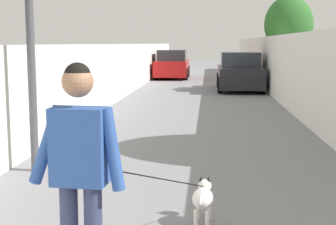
{
  "coord_description": "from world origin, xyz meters",
  "views": [
    {
      "loc": [
        -0.94,
        -0.36,
        1.89
      ],
      "look_at": [
        5.37,
        0.16,
        1.0
      ],
      "focal_mm": 52.61,
      "sensor_mm": 36.0,
      "label": 1
    }
  ],
  "objects": [
    {
      "name": "tree_right_near",
      "position": [
        19.0,
        -3.48,
        2.6
      ],
      "size": [
        1.9,
        1.9,
        3.73
      ],
      "color": "brown",
      "rests_on": "ground"
    },
    {
      "name": "car_far",
      "position": [
        25.81,
        1.62,
        0.71
      ],
      "size": [
        3.86,
        1.8,
        1.54
      ],
      "color": "#B71414",
      "rests_on": "ground"
    },
    {
      "name": "ground_plane",
      "position": [
        14.0,
        0.0,
        0.0
      ],
      "size": [
        80.0,
        80.0,
        0.0
      ],
      "primitive_type": "plane",
      "color": "gray"
    },
    {
      "name": "fence_right",
      "position": [
        12.0,
        -2.77,
        1.08
      ],
      "size": [
        48.0,
        0.3,
        2.16
      ],
      "primitive_type": "cube",
      "color": "silver",
      "rests_on": "ground"
    },
    {
      "name": "dog",
      "position": [
        4.11,
        -0.31,
        0.28
      ],
      "size": [
        2.03,
        0.98,
        1.06
      ],
      "color": "white",
      "rests_on": "ground"
    },
    {
      "name": "wall_left",
      "position": [
        12.0,
        2.77,
        0.93
      ],
      "size": [
        48.0,
        0.3,
        1.87
      ],
      "primitive_type": "cube",
      "color": "silver",
      "rests_on": "ground"
    },
    {
      "name": "car_near",
      "position": [
        19.18,
        -1.62,
        0.71
      ],
      "size": [
        3.98,
        1.8,
        1.54
      ],
      "color": "black",
      "rests_on": "ground"
    },
    {
      "name": "person_skateboarder",
      "position": [
        2.37,
        0.54,
        1.07
      ],
      "size": [
        0.25,
        0.71,
        1.68
      ],
      "color": "#333859",
      "rests_on": "skateboard"
    }
  ]
}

